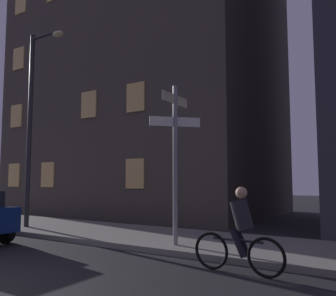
# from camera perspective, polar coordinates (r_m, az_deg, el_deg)

# --- Properties ---
(sidewalk_kerb) EXTENTS (40.00, 3.33, 0.14)m
(sidewalk_kerb) POSITION_cam_1_polar(r_m,az_deg,el_deg) (10.65, -1.98, -14.18)
(sidewalk_kerb) COLOR gray
(sidewalk_kerb) RESTS_ON ground_plane
(signpost) EXTENTS (0.96, 1.20, 4.01)m
(signpost) POSITION_cam_1_polar(r_m,az_deg,el_deg) (8.96, 1.16, -0.50)
(signpost) COLOR gray
(signpost) RESTS_ON sidewalk_kerb
(street_lamp) EXTENTS (1.65, 0.28, 6.82)m
(street_lamp) POSITION_cam_1_polar(r_m,az_deg,el_deg) (13.40, -20.77, 5.41)
(street_lamp) COLOR #2D2D30
(street_lamp) RESTS_ON sidewalk_kerb
(cyclist) EXTENTS (1.82, 0.34, 1.61)m
(cyclist) POSITION_cam_1_polar(r_m,az_deg,el_deg) (6.94, 11.44, -13.25)
(cyclist) COLOR black
(cyclist) RESTS_ON ground_plane
(building_left_block) EXTENTS (13.22, 9.25, 18.61)m
(building_left_block) POSITION_cam_1_polar(r_m,az_deg,el_deg) (21.01, -3.07, 15.92)
(building_left_block) COLOR #4C443D
(building_left_block) RESTS_ON ground_plane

